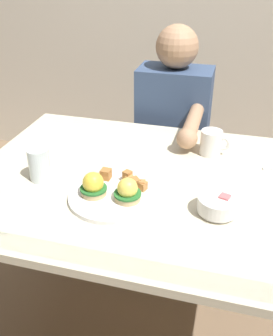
{
  "coord_description": "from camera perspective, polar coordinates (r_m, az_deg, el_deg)",
  "views": [
    {
      "loc": [
        0.26,
        -1.05,
        1.42
      ],
      "look_at": [
        -0.03,
        0.0,
        0.78
      ],
      "focal_mm": 40.33,
      "sensor_mm": 36.0,
      "label": 1
    }
  ],
  "objects": [
    {
      "name": "coffee_mug",
      "position": [
        1.44,
        11.29,
        3.89
      ],
      "size": [
        0.11,
        0.08,
        0.09
      ],
      "color": "white",
      "rests_on": "dining_table"
    },
    {
      "name": "diner_person",
      "position": [
        1.84,
        5.45,
        5.53
      ],
      "size": [
        0.34,
        0.54,
        1.14
      ],
      "color": "#33333D",
      "rests_on": "ground_plane"
    },
    {
      "name": "water_glass_near",
      "position": [
        1.3,
        -14.43,
        0.25
      ],
      "size": [
        0.07,
        0.07,
        0.11
      ],
      "color": "silver",
      "rests_on": "dining_table"
    },
    {
      "name": "fruit_bowl",
      "position": [
        1.13,
        12.22,
        -5.47
      ],
      "size": [
        0.12,
        0.12,
        0.06
      ],
      "color": "white",
      "rests_on": "dining_table"
    },
    {
      "name": "dining_table",
      "position": [
        1.34,
        1.2,
        -5.58
      ],
      "size": [
        1.2,
        0.9,
        0.74
      ],
      "color": "beige",
      "rests_on": "ground_plane"
    },
    {
      "name": "ground_plane",
      "position": [
        1.79,
        0.96,
        -22.31
      ],
      "size": [
        6.0,
        6.0,
        0.0
      ],
      "primitive_type": "plane",
      "color": "#7F664C"
    },
    {
      "name": "eggs_benedict_plate",
      "position": [
        1.17,
        -3.77,
        -3.6
      ],
      "size": [
        0.27,
        0.27,
        0.09
      ],
      "color": "white",
      "rests_on": "dining_table"
    }
  ]
}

